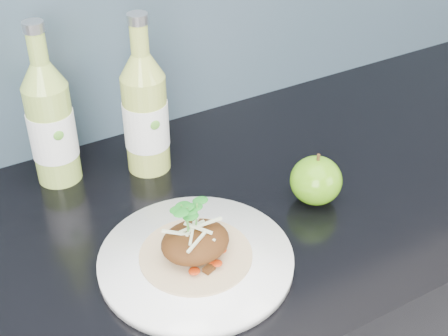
{
  "coord_description": "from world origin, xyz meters",
  "views": [
    {
      "loc": [
        -0.29,
        1.03,
        1.51
      ],
      "look_at": [
        0.08,
        1.66,
        1.0
      ],
      "focal_mm": 50.0,
      "sensor_mm": 36.0,
      "label": 1
    }
  ],
  "objects_px": {
    "dinner_plate": "(196,260)",
    "cider_bottle_left": "(51,124)",
    "cider_bottle_right": "(145,114)",
    "green_apple": "(316,180)"
  },
  "relations": [
    {
      "from": "dinner_plate",
      "to": "cider_bottle_left",
      "type": "distance_m",
      "value": 0.33
    },
    {
      "from": "cider_bottle_left",
      "to": "cider_bottle_right",
      "type": "bearing_deg",
      "value": -4.51
    },
    {
      "from": "green_apple",
      "to": "cider_bottle_right",
      "type": "xyz_separation_m",
      "value": [
        -0.19,
        0.22,
        0.07
      ]
    },
    {
      "from": "cider_bottle_right",
      "to": "green_apple",
      "type": "bearing_deg",
      "value": -38.94
    },
    {
      "from": "cider_bottle_right",
      "to": "cider_bottle_left",
      "type": "bearing_deg",
      "value": 172.43
    },
    {
      "from": "dinner_plate",
      "to": "cider_bottle_left",
      "type": "bearing_deg",
      "value": 107.87
    },
    {
      "from": "green_apple",
      "to": "cider_bottle_right",
      "type": "distance_m",
      "value": 0.29
    },
    {
      "from": "dinner_plate",
      "to": "cider_bottle_left",
      "type": "height_order",
      "value": "cider_bottle_left"
    },
    {
      "from": "dinner_plate",
      "to": "cider_bottle_left",
      "type": "xyz_separation_m",
      "value": [
        -0.1,
        0.3,
        0.1
      ]
    },
    {
      "from": "green_apple",
      "to": "cider_bottle_right",
      "type": "relative_size",
      "value": 0.35
    }
  ]
}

